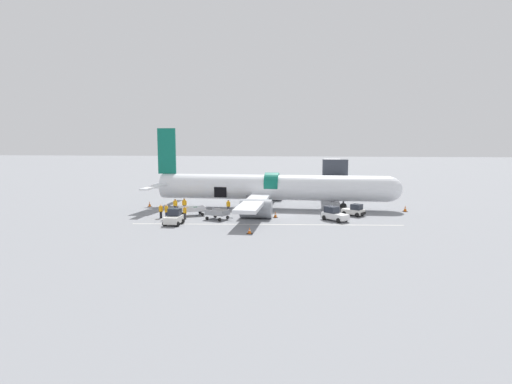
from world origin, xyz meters
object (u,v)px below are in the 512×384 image
at_px(baggage_tug_lead, 174,218).
at_px(baggage_cart_loading, 193,211).
at_px(ground_crew_loader_b, 161,211).
at_px(airplane, 268,188).
at_px(baggage_cart_queued, 218,215).
at_px(baggage_tug_mid, 354,211).
at_px(baggage_tug_rear, 334,215).
at_px(ground_crew_marshal, 166,211).
at_px(ground_crew_driver, 175,205).
at_px(ground_crew_helper, 184,205).
at_px(ground_crew_loader_a, 185,212).
at_px(ground_crew_supervisor, 228,206).

height_order(baggage_tug_lead, baggage_cart_loading, baggage_tug_lead).
bearing_deg(ground_crew_loader_b, airplane, 38.62).
bearing_deg(airplane, ground_crew_loader_b, -141.38).
bearing_deg(baggage_tug_lead, baggage_cart_queued, 42.69).
xyz_separation_m(baggage_tug_mid, baggage_tug_rear, (-2.58, -3.59, 0.06)).
bearing_deg(baggage_cart_queued, ground_crew_marshal, -173.50).
xyz_separation_m(ground_crew_loader_b, ground_crew_driver, (0.31, 4.14, 0.06)).
bearing_deg(ground_crew_marshal, baggage_cart_queued, 6.50).
bearing_deg(baggage_cart_loading, ground_crew_driver, 147.47).
xyz_separation_m(baggage_tug_lead, ground_crew_helper, (-1.58, 8.38, 0.20)).
distance_m(baggage_tug_lead, ground_crew_helper, 8.53).
xyz_separation_m(baggage_cart_loading, ground_crew_loader_a, (-0.16, -2.69, 0.26)).
bearing_deg(ground_crew_helper, baggage_tug_mid, 0.15).
relative_size(baggage_tug_mid, ground_crew_driver, 1.66).
distance_m(baggage_tug_mid, ground_crew_marshal, 22.57).
distance_m(baggage_tug_mid, ground_crew_supervisor, 15.73).
bearing_deg(ground_crew_supervisor, airplane, 43.08).
bearing_deg(baggage_tug_rear, baggage_cart_queued, -174.97).
bearing_deg(ground_crew_driver, ground_crew_marshal, -82.79).
relative_size(baggage_tug_lead, ground_crew_loader_b, 1.48).
distance_m(baggage_tug_mid, ground_crew_driver, 22.51).
xyz_separation_m(airplane, baggage_tug_rear, (8.49, -8.05, -2.06)).
bearing_deg(baggage_cart_loading, baggage_tug_mid, 7.69).
bearing_deg(baggage_tug_lead, baggage_cart_loading, 86.25).
bearing_deg(baggage_tug_mid, ground_crew_loader_a, -164.86).
bearing_deg(baggage_tug_lead, airplane, 55.50).
height_order(baggage_tug_lead, ground_crew_driver, ground_crew_driver).
bearing_deg(ground_crew_supervisor, ground_crew_loader_a, -126.24).
height_order(airplane, ground_crew_loader_b, airplane).
distance_m(baggage_tug_rear, ground_crew_marshal, 19.41).
distance_m(airplane, baggage_cart_loading, 11.28).
xyz_separation_m(ground_crew_supervisor, ground_crew_helper, (-5.79, -0.16, 0.06)).
bearing_deg(ground_crew_marshal, baggage_cart_loading, 50.07).
bearing_deg(ground_crew_loader_a, baggage_cart_queued, 8.58).
distance_m(baggage_tug_lead, baggage_cart_loading, 5.81).
distance_m(baggage_tug_mid, baggage_cart_queued, 16.66).
bearing_deg(ground_crew_supervisor, ground_crew_driver, -172.63).
xyz_separation_m(baggage_tug_lead, ground_crew_driver, (-2.56, 7.67, 0.21)).
bearing_deg(ground_crew_helper, airplane, 23.40).
height_order(baggage_cart_queued, ground_crew_marshal, ground_crew_marshal).
height_order(ground_crew_loader_b, ground_crew_helper, ground_crew_helper).
xyz_separation_m(ground_crew_loader_b, ground_crew_marshal, (0.90, -0.53, 0.05)).
bearing_deg(ground_crew_loader_b, ground_crew_loader_a, -7.83).
distance_m(ground_crew_loader_a, ground_crew_loader_b, 3.12).
height_order(ground_crew_helper, ground_crew_marshal, same).
relative_size(baggage_tug_lead, baggage_cart_queued, 0.71).
distance_m(ground_crew_driver, ground_crew_helper, 1.21).
relative_size(baggage_tug_mid, ground_crew_loader_a, 1.86).
xyz_separation_m(ground_crew_helper, ground_crew_marshal, (-0.39, -5.39, -0.00)).
bearing_deg(baggage_cart_loading, ground_crew_helper, 127.20).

